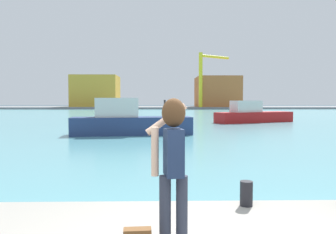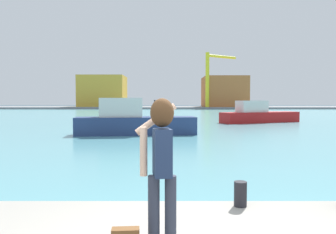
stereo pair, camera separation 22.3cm
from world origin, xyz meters
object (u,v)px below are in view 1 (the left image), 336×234
at_px(harbor_bollard, 246,193).
at_px(port_crane, 204,74).
at_px(boat_moored, 129,122).
at_px(boat_moored_2, 253,115).
at_px(person_photographer, 172,155).
at_px(warehouse_right, 217,92).
at_px(warehouse_left, 96,91).

bearing_deg(harbor_bollard, port_crane, 83.01).
relative_size(harbor_bollard, boat_moored, 0.05).
bearing_deg(boat_moored, port_crane, 72.24).
distance_m(boat_moored, boat_moored_2, 16.48).
distance_m(harbor_bollard, boat_moored_2, 29.26).
relative_size(person_photographer, warehouse_right, 0.14).
height_order(boat_moored, port_crane, port_crane).
xyz_separation_m(boat_moored_2, warehouse_left, (-27.86, 62.95, 4.14)).
relative_size(boat_moored_2, warehouse_right, 0.69).
xyz_separation_m(boat_moored_2, warehouse_right, (6.72, 60.88, 3.93)).
relative_size(harbor_bollard, port_crane, 0.03).
bearing_deg(warehouse_right, port_crane, -127.81).
relative_size(boat_moored, boat_moored_2, 0.91).
bearing_deg(person_photographer, warehouse_right, -18.63).
distance_m(person_photographer, boat_moored_2, 30.97).
xyz_separation_m(harbor_bollard, boat_moored, (-3.45, 16.24, 0.15)).
xyz_separation_m(person_photographer, harbor_bollard, (1.25, 1.41, -0.86)).
relative_size(boat_moored_2, warehouse_left, 0.68).
bearing_deg(person_photographer, port_crane, -16.38).
relative_size(warehouse_right, port_crane, 0.88).
distance_m(person_photographer, port_crane, 85.87).
height_order(warehouse_left, warehouse_right, warehouse_left).
xyz_separation_m(harbor_bollard, port_crane, (10.22, 83.34, 8.60)).
xyz_separation_m(warehouse_left, port_crane, (30.16, -7.76, 4.37)).
relative_size(boat_moored, port_crane, 0.55).
bearing_deg(port_crane, person_photographer, -97.71).
relative_size(person_photographer, boat_moored_2, 0.20).
xyz_separation_m(boat_moored, port_crane, (13.67, 67.11, 8.45)).
xyz_separation_m(person_photographer, port_crane, (11.48, 84.75, 7.74)).
distance_m(warehouse_left, warehouse_right, 34.65).
distance_m(person_photographer, boat_moored, 17.79).
bearing_deg(person_photographer, boat_moored_2, -25.91).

